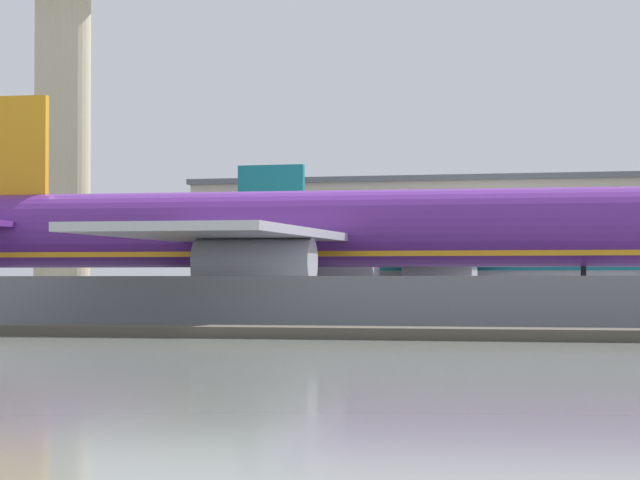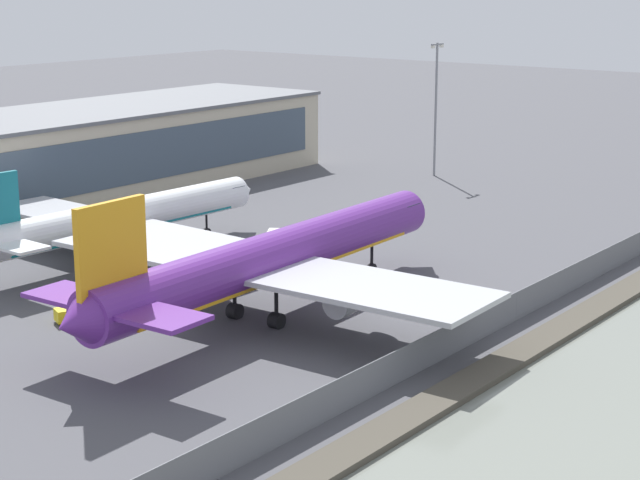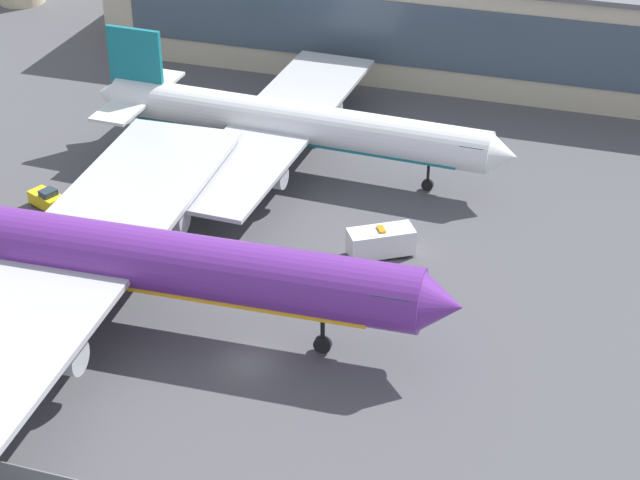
{
  "view_description": "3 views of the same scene",
  "coord_description": "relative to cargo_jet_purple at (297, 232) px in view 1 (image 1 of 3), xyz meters",
  "views": [
    {
      "loc": [
        11.7,
        -83.04,
        2.5
      ],
      "look_at": [
        -11.51,
        5.17,
        4.91
      ],
      "focal_mm": 85.0,
      "sensor_mm": 36.0,
      "label": 1
    },
    {
      "loc": [
        -81.92,
        -57.13,
        29.63
      ],
      "look_at": [
        -4.62,
        2.29,
        5.52
      ],
      "focal_mm": 60.0,
      "sensor_mm": 36.0,
      "label": 2
    },
    {
      "loc": [
        21.87,
        -53.77,
        45.51
      ],
      "look_at": [
        1.14,
        12.53,
        2.65
      ],
      "focal_mm": 60.0,
      "sensor_mm": 36.0,
      "label": 3
    }
  ],
  "objects": [
    {
      "name": "ground_plane",
      "position": [
        12.09,
        -2.0,
        -5.28
      ],
      "size": [
        500.0,
        500.0,
        0.0
      ],
      "primitive_type": "plane",
      "color": "#4C4C51"
    },
    {
      "name": "shoreline_seawall",
      "position": [
        12.09,
        -22.5,
        -5.03
      ],
      "size": [
        320.0,
        3.0,
        0.5
      ],
      "color": "#474238",
      "rests_on": "ground"
    },
    {
      "name": "perimeter_fence",
      "position": [
        12.09,
        -18.0,
        -3.93
      ],
      "size": [
        280.0,
        0.1,
        2.68
      ],
      "color": "slate",
      "rests_on": "ground"
    },
    {
      "name": "cargo_jet_purple",
      "position": [
        0.0,
        0.0,
        0.0
      ],
      "size": [
        50.42,
        43.48,
        13.83
      ],
      "color": "#602889",
      "rests_on": "ground"
    },
    {
      "name": "passenger_jet_white_teal",
      "position": [
        5.47,
        25.99,
        -0.91
      ],
      "size": [
        39.93,
        34.27,
        11.44
      ],
      "color": "white",
      "rests_on": "ground"
    },
    {
      "name": "baggage_tug",
      "position": [
        -11.85,
        12.78,
        -4.47
      ],
      "size": [
        3.57,
        2.75,
        1.8
      ],
      "color": "yellow",
      "rests_on": "ground"
    },
    {
      "name": "ops_van",
      "position": [
        17.08,
        13.84,
        -4.0
      ],
      "size": [
        5.52,
        4.54,
        2.48
      ],
      "color": "white",
      "rests_on": "ground"
    },
    {
      "name": "control_tower",
      "position": [
        -41.45,
        58.52,
        18.3
      ],
      "size": [
        11.48,
        11.48,
        41.23
      ],
      "color": "#C6B793",
      "rests_on": "ground"
    }
  ]
}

